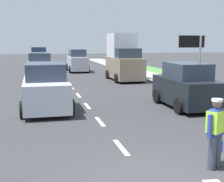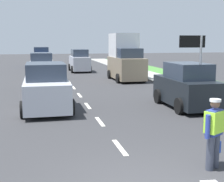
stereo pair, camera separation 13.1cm
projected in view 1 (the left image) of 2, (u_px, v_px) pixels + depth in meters
ground_plane at (63, 77)px, 26.66m from camera, size 96.00×96.00×0.00m
sidewalk_right at (212, 95)px, 17.76m from camera, size 2.40×72.00×0.14m
lane_center_line at (59, 72)px, 30.69m from camera, size 0.14×46.40×0.01m
road_worker at (216, 130)px, 7.50m from camera, size 0.64×0.60×1.67m
lane_direction_sign at (195, 55)px, 13.52m from camera, size 1.16×0.11×3.20m
delivery_truck at (124, 59)px, 24.41m from camera, size 2.16×4.60×3.54m
car_outgoing_far at (77, 61)px, 31.25m from camera, size 1.90×4.19×2.16m
car_oncoming_second at (40, 68)px, 23.61m from camera, size 1.97×4.14×2.11m
car_oncoming_third at (39, 58)px, 37.05m from camera, size 2.09×4.15×2.26m
car_parked_curbside at (186, 87)px, 14.44m from camera, size 1.94×3.90×2.01m
car_oncoming_lead at (46, 88)px, 13.87m from camera, size 2.10×4.23×2.04m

